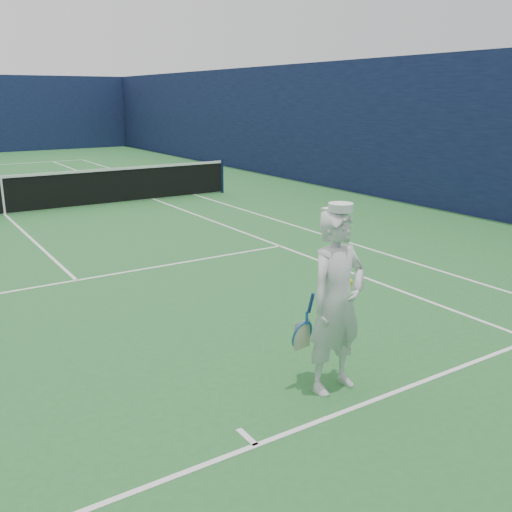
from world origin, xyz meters
The scene contains 4 objects.
ground centered at (0.00, 0.00, 0.00)m, with size 80.00×80.00×0.00m, color #27682E.
court_markings centered at (0.00, 0.00, 0.00)m, with size 11.03×23.83×0.01m.
tennis_net centered at (0.00, 0.00, 0.55)m, with size 12.88×0.09×1.07m.
tennis_player centered at (1.24, -11.46, 0.96)m, with size 0.81×0.51×1.96m.
Camera 1 is at (-2.35, -15.53, 2.95)m, focal length 40.00 mm.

